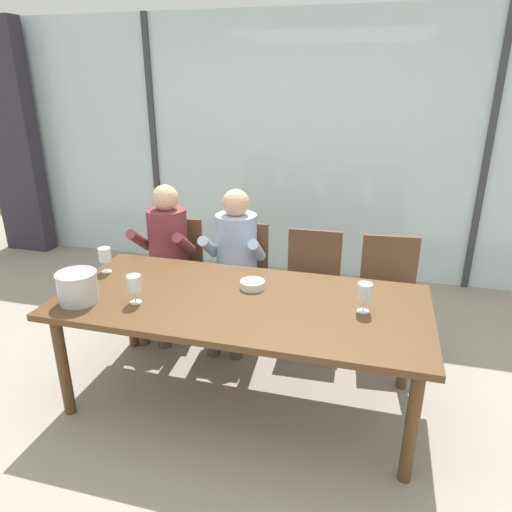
{
  "coord_description": "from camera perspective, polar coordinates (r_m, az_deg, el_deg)",
  "views": [
    {
      "loc": [
        0.75,
        -2.42,
        1.99
      ],
      "look_at": [
        0.0,
        0.35,
        0.88
      ],
      "focal_mm": 32.68,
      "sensor_mm": 36.0,
      "label": 1
    }
  ],
  "objects": [
    {
      "name": "chair_right_of_center",
      "position": [
        3.65,
        15.92,
        -3.62
      ],
      "size": [
        0.48,
        0.48,
        0.88
      ],
      "rotation": [
        0.0,
        0.0,
        0.09
      ],
      "color": "brown",
      "rests_on": "ground"
    },
    {
      "name": "window_mullion_right",
      "position": [
        4.85,
        26.4,
        10.75
      ],
      "size": [
        0.06,
        0.06,
        2.6
      ],
      "primitive_type": "cube",
      "color": "#38383D",
      "rests_on": "ground"
    },
    {
      "name": "window_mullion_left",
      "position": [
        5.34,
        -12.35,
        13.19
      ],
      "size": [
        0.06,
        0.06,
        2.6
      ],
      "primitive_type": "cube",
      "color": "#38383D",
      "rests_on": "ground"
    },
    {
      "name": "dining_table",
      "position": [
        2.86,
        -1.83,
        -6.51
      ],
      "size": [
        2.23,
        1.02,
        0.73
      ],
      "color": "brown",
      "rests_on": "ground"
    },
    {
      "name": "tasting_bowl",
      "position": [
        2.96,
        -0.45,
        -3.51
      ],
      "size": [
        0.16,
        0.16,
        0.05
      ],
      "primitive_type": "cylinder",
      "color": "silver",
      "rests_on": "dining_table"
    },
    {
      "name": "person_maroon_top",
      "position": [
        3.82,
        -11.12,
        0.76
      ],
      "size": [
        0.47,
        0.62,
        1.2
      ],
      "rotation": [
        0.0,
        0.0,
        0.04
      ],
      "color": "brown",
      "rests_on": "ground"
    },
    {
      "name": "window_glass_panel",
      "position": [
        4.84,
        6.19,
        12.76
      ],
      "size": [
        7.43,
        0.03,
        2.6
      ],
      "primitive_type": "cube",
      "color": "silver",
      "rests_on": "ground"
    },
    {
      "name": "wine_glass_center_pour",
      "position": [
        2.83,
        -14.71,
        -3.3
      ],
      "size": [
        0.08,
        0.08,
        0.17
      ],
      "color": "silver",
      "rests_on": "dining_table"
    },
    {
      "name": "ground",
      "position": [
        4.03,
        2.43,
        -8.53
      ],
      "size": [
        14.0,
        14.0,
        0.0
      ],
      "primitive_type": "plane",
      "color": "#9E9384"
    },
    {
      "name": "chair_left_of_center",
      "position": [
        3.82,
        -1.89,
        -1.66
      ],
      "size": [
        0.47,
        0.47,
        0.88
      ],
      "rotation": [
        0.0,
        0.0,
        0.07
      ],
      "color": "brown",
      "rests_on": "ground"
    },
    {
      "name": "person_pale_blue_shirt",
      "position": [
        3.61,
        -2.69,
        -0.06
      ],
      "size": [
        0.48,
        0.62,
        1.2
      ],
      "rotation": [
        0.0,
        0.0,
        0.05
      ],
      "color": "#9EB2D1",
      "rests_on": "ground"
    },
    {
      "name": "chair_center",
      "position": [
        3.66,
        6.88,
        -2.81
      ],
      "size": [
        0.45,
        0.45,
        0.88
      ],
      "rotation": [
        0.0,
        0.0,
        0.03
      ],
      "color": "brown",
      "rests_on": "ground"
    },
    {
      "name": "ice_bucket_primary",
      "position": [
        2.96,
        -21.01,
        -3.52
      ],
      "size": [
        0.24,
        0.24,
        0.19
      ],
      "color": "#B7B7BC",
      "rests_on": "dining_table"
    },
    {
      "name": "curtain_heavy_drape",
      "position": [
        6.17,
        -27.55,
        12.36
      ],
      "size": [
        0.56,
        0.2,
        2.6
      ],
      "primitive_type": "cube",
      "color": "#332D38",
      "rests_on": "ground"
    },
    {
      "name": "chair_near_curtain",
      "position": [
        3.98,
        -9.79,
        -0.97
      ],
      "size": [
        0.5,
        0.5,
        0.88
      ],
      "rotation": [
        0.0,
        0.0,
        0.14
      ],
      "color": "brown",
      "rests_on": "ground"
    },
    {
      "name": "wine_glass_by_left_taster",
      "position": [
        3.34,
        -18.02,
        0.02
      ],
      "size": [
        0.08,
        0.08,
        0.17
      ],
      "color": "silver",
      "rests_on": "dining_table"
    },
    {
      "name": "hillside_vineyard",
      "position": [
        8.06,
        9.9,
        13.41
      ],
      "size": [
        13.43,
        2.4,
        1.91
      ],
      "primitive_type": "cube",
      "color": "#386633",
      "rests_on": "ground"
    },
    {
      "name": "wine_glass_near_bucket",
      "position": [
        2.71,
        13.14,
        -4.4
      ],
      "size": [
        0.08,
        0.08,
        0.17
      ],
      "color": "silver",
      "rests_on": "dining_table"
    }
  ]
}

